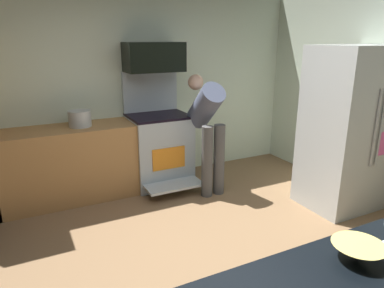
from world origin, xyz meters
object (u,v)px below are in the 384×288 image
refrigerator (348,129)px  stock_pot (80,119)px  oven_range (159,147)px  mixing_bowl_small (358,252)px  microwave (154,57)px  person_cook (207,124)px

refrigerator → stock_pot: bearing=149.7°
oven_range → mixing_bowl_small: 3.31m
refrigerator → stock_pot: (-2.68, 1.57, 0.08)m
microwave → person_cook: bearing=-52.5°
stock_pot → person_cook: bearing=-19.6°
oven_range → mixing_bowl_small: size_ratio=5.94×
microwave → refrigerator: size_ratio=0.40×
oven_range → person_cook: 0.78m
oven_range → stock_pot: oven_range is taller
mixing_bowl_small → person_cook: bearing=75.6°
stock_pot → microwave: bearing=4.6°
mixing_bowl_small → refrigerator: bearing=41.4°
refrigerator → stock_pot: refrigerator is taller
oven_range → mixing_bowl_small: (-0.25, -3.27, 0.43)m
microwave → mixing_bowl_small: (-0.25, -3.37, -0.74)m
oven_range → refrigerator: 2.34m
microwave → mixing_bowl_small: size_ratio=2.94×
refrigerator → person_cook: refrigerator is taller
stock_pot → refrigerator: bearing=-30.3°
microwave → stock_pot: microwave is taller
oven_range → stock_pot: 1.10m
oven_range → microwave: bearing=90.0°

